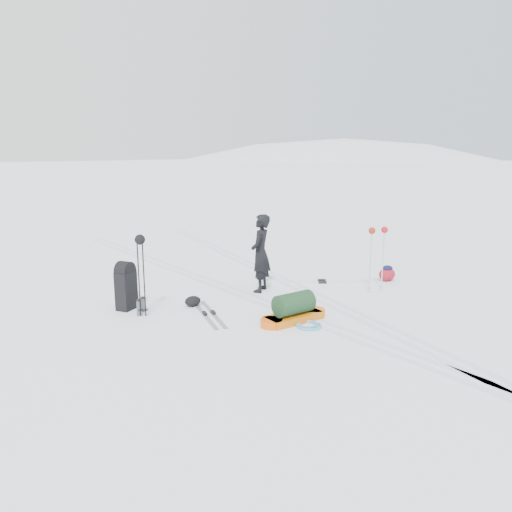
# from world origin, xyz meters

# --- Properties ---
(ground) EXTENTS (200.00, 200.00, 0.00)m
(ground) POSITION_xyz_m (0.00, 0.00, 0.00)
(ground) COLOR white
(ground) RESTS_ON ground
(snow_hill_backdrop) EXTENTS (359.50, 192.00, 162.45)m
(snow_hill_backdrop) POSITION_xyz_m (62.69, 84.02, -69.02)
(snow_hill_backdrop) COLOR silver
(snow_hill_backdrop) RESTS_ON ground
(ski_tracks) EXTENTS (3.38, 17.97, 0.01)m
(ski_tracks) POSITION_xyz_m (0.61, 0.88, 0.00)
(ski_tracks) COLOR silver
(ski_tracks) RESTS_ON ground
(skier) EXTENTS (0.71, 0.68, 1.64)m
(skier) POSITION_xyz_m (0.40, 0.94, 0.82)
(skier) COLOR black
(skier) RESTS_ON ground
(pulk_sled) EXTENTS (1.36, 0.45, 0.52)m
(pulk_sled) POSITION_xyz_m (-0.20, -0.92, 0.20)
(pulk_sled) COLOR #CE640C
(pulk_sled) RESTS_ON ground
(expedition_rucksack) EXTENTS (0.71, 0.97, 0.92)m
(expedition_rucksack) POSITION_xyz_m (-2.33, 1.45, 0.43)
(expedition_rucksack) COLOR black
(expedition_rucksack) RESTS_ON ground
(ski_poles_black) EXTENTS (0.20, 0.19, 1.50)m
(ski_poles_black) POSITION_xyz_m (-2.26, 0.84, 1.23)
(ski_poles_black) COLOR black
(ski_poles_black) RESTS_ON ground
(ski_poles_silver) EXTENTS (0.44, 0.21, 1.39)m
(ski_poles_silver) POSITION_xyz_m (2.34, -0.50, 1.16)
(ski_poles_silver) COLOR #BABBC1
(ski_poles_silver) RESTS_ON ground
(touring_skis_grey) EXTENTS (0.63, 1.61, 0.06)m
(touring_skis_grey) POSITION_xyz_m (-1.26, 0.22, 0.01)
(touring_skis_grey) COLOR gray
(touring_skis_grey) RESTS_ON ground
(touring_skis_white) EXTENTS (1.59, 1.26, 0.07)m
(touring_skis_white) POSITION_xyz_m (1.90, 0.66, 0.01)
(touring_skis_white) COLOR white
(touring_skis_white) RESTS_ON ground
(rope_coil) EXTENTS (0.55, 0.55, 0.05)m
(rope_coil) POSITION_xyz_m (-0.16, -1.28, 0.03)
(rope_coil) COLOR #52A3C7
(rope_coil) RESTS_ON ground
(small_daypack) EXTENTS (0.52, 0.47, 0.36)m
(small_daypack) POSITION_xyz_m (3.25, -0.02, 0.17)
(small_daypack) COLOR maroon
(small_daypack) RESTS_ON ground
(thermos_pair) EXTENTS (0.23, 0.25, 0.30)m
(thermos_pair) POSITION_xyz_m (-2.25, 1.00, 0.14)
(thermos_pair) COLOR #525559
(thermos_pair) RESTS_ON ground
(stuff_sack) EXTENTS (0.36, 0.30, 0.20)m
(stuff_sack) POSITION_xyz_m (-1.26, 0.84, 0.10)
(stuff_sack) COLOR black
(stuff_sack) RESTS_ON ground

